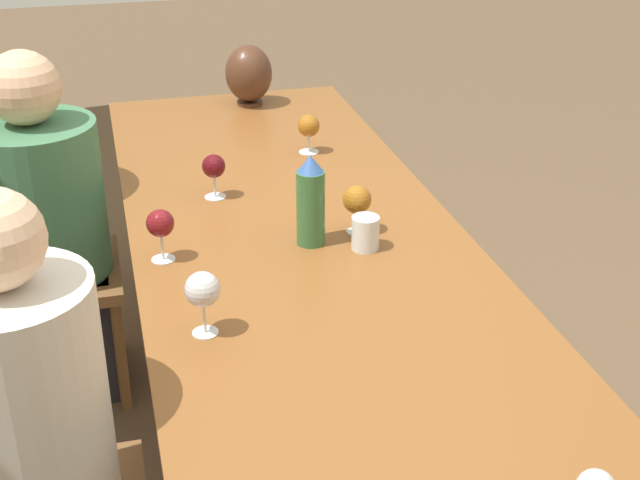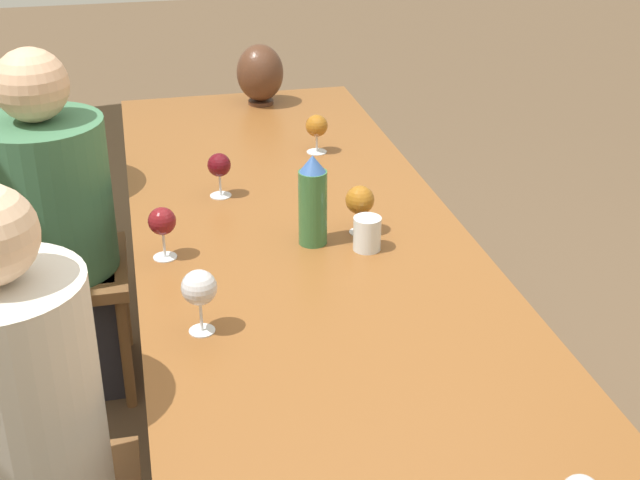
# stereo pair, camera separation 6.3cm
# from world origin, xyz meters

# --- Properties ---
(ground_plane) EXTENTS (14.00, 14.00, 0.00)m
(ground_plane) POSITION_xyz_m (0.00, 0.00, 0.00)
(ground_plane) COLOR brown
(dining_table) EXTENTS (2.84, 0.93, 0.73)m
(dining_table) POSITION_xyz_m (0.00, 0.00, 0.67)
(dining_table) COLOR brown
(dining_table) RESTS_ON ground_plane
(water_bottle) EXTENTS (0.08, 0.08, 0.26)m
(water_bottle) POSITION_xyz_m (-0.00, -0.02, 0.85)
(water_bottle) COLOR #336638
(water_bottle) RESTS_ON dining_table
(water_tumbler) EXTENTS (0.08, 0.08, 0.09)m
(water_tumbler) POSITION_xyz_m (-0.07, -0.16, 0.77)
(water_tumbler) COLOR silver
(water_tumbler) RESTS_ON dining_table
(vase) EXTENTS (0.18, 0.18, 0.24)m
(vase) POSITION_xyz_m (1.26, -0.08, 0.85)
(vase) COLOR #4C2D1E
(vase) RESTS_ON dining_table
(wine_glass_0) EXTENTS (0.08, 0.08, 0.16)m
(wine_glass_0) POSITION_xyz_m (-0.39, 0.33, 0.84)
(wine_glass_0) COLOR silver
(wine_glass_0) RESTS_ON dining_table
(wine_glass_1) EXTENTS (0.07, 0.07, 0.14)m
(wine_glass_1) POSITION_xyz_m (0.38, 0.19, 0.83)
(wine_glass_1) COLOR silver
(wine_glass_1) RESTS_ON dining_table
(wine_glass_2) EXTENTS (0.07, 0.07, 0.15)m
(wine_glass_2) POSITION_xyz_m (0.00, 0.38, 0.83)
(wine_glass_2) COLOR silver
(wine_glass_2) RESTS_ON dining_table
(wine_glass_4) EXTENTS (0.08, 0.08, 0.14)m
(wine_glass_4) POSITION_xyz_m (0.68, -0.18, 0.82)
(wine_glass_4) COLOR silver
(wine_glass_4) RESTS_ON dining_table
(wine_glass_5) EXTENTS (0.08, 0.08, 0.14)m
(wine_glass_5) POSITION_xyz_m (0.03, -0.16, 0.83)
(wine_glass_5) COLOR silver
(wine_glass_5) RESTS_ON dining_table
(chair_far) EXTENTS (0.44, 0.44, 0.89)m
(chair_far) POSITION_xyz_m (0.55, 0.79, 0.48)
(chair_far) COLOR brown
(chair_far) RESTS_ON ground_plane
(person_near) EXTENTS (0.34, 0.34, 1.22)m
(person_near) POSITION_xyz_m (-0.61, 0.70, 0.65)
(person_near) COLOR #2D2D38
(person_near) RESTS_ON ground_plane
(person_far) EXTENTS (0.40, 0.40, 1.18)m
(person_far) POSITION_xyz_m (0.55, 0.70, 0.62)
(person_far) COLOR #2D2D38
(person_far) RESTS_ON ground_plane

